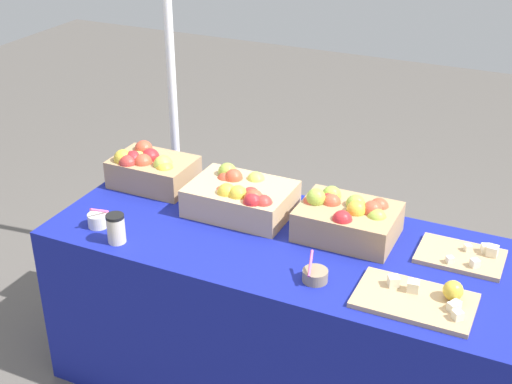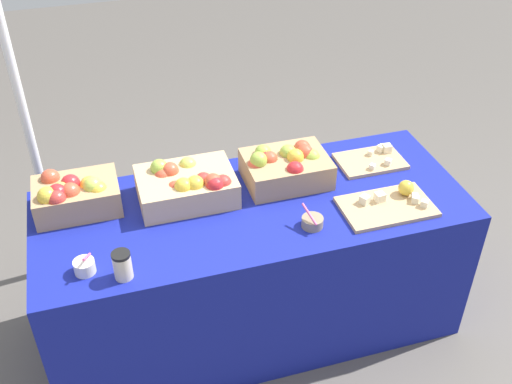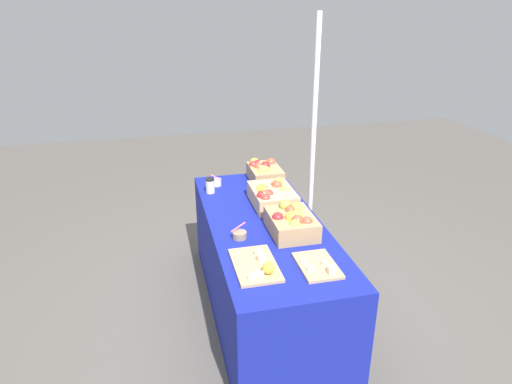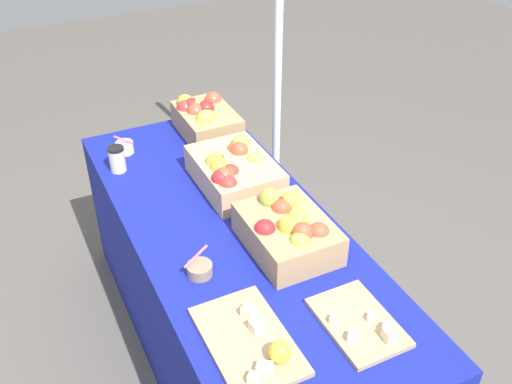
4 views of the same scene
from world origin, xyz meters
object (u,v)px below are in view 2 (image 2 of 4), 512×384
Objects in this scene: coffee_cup at (122,265)px; tent_pole at (21,102)px; apple_crate_middle at (187,185)px; cutting_board_front at (390,203)px; cutting_board_back at (372,160)px; apple_crate_left at (74,194)px; apple_crate_right at (285,166)px; sample_bowl_near at (312,222)px; sample_bowl_mid at (85,266)px.

tent_pole is at bearing 108.27° from coffee_cup.
cutting_board_front is at bearing -20.46° from apple_crate_middle.
cutting_board_back is 1.66m from tent_pole.
cutting_board_back is 2.65× the size of coffee_cup.
apple_crate_right is (0.93, -0.05, -0.01)m from apple_crate_left.
apple_crate_middle reaches higher than sample_bowl_near.
apple_crate_right reaches higher than apple_crate_middle.
apple_crate_right is 3.64× the size of sample_bowl_near.
apple_crate_right is 0.18× the size of tent_pole.
coffee_cup is (0.14, -0.07, 0.03)m from sample_bowl_mid.
apple_crate_left is 1.14× the size of cutting_board_back.
cutting_board_front is 1.17m from coffee_cup.
apple_crate_right is 0.35m from sample_bowl_near.
apple_crate_middle reaches higher than cutting_board_back.
apple_crate_left is 1.02m from sample_bowl_near.
tent_pole reaches higher than apple_crate_middle.
apple_crate_middle is 1.05× the size of cutting_board_front.
apple_crate_middle is 1.11× the size of apple_crate_right.
tent_pole is (-0.32, 0.97, 0.24)m from coffee_cup.
sample_bowl_near is at bearing -89.70° from apple_crate_right.
coffee_cup is at bearing -72.87° from apple_crate_left.
coffee_cup is (-1.16, -0.10, 0.04)m from cutting_board_front.
cutting_board_front is at bearing -15.69° from apple_crate_left.
sample_bowl_mid is 0.16m from coffee_cup.
apple_crate_middle is 0.88m from tent_pole.
tent_pole is at bearing 153.96° from apple_crate_right.
sample_bowl_mid is (-0.93, -0.01, 0.01)m from sample_bowl_near.
coffee_cup is at bearing -128.67° from apple_crate_middle.
sample_bowl_mid is at bearing -179.51° from sample_bowl_near.
tent_pole reaches higher than cutting_board_back.
sample_bowl_mid is (0.01, -0.40, -0.06)m from apple_crate_left.
sample_bowl_near is at bearing -175.66° from cutting_board_front.
sample_bowl_mid reaches higher than sample_bowl_near.
sample_bowl_mid is 0.87× the size of coffee_cup.
apple_crate_middle is 0.89m from cutting_board_front.
tent_pole reaches higher than apple_crate_right.
coffee_cup reaches higher than sample_bowl_mid.
apple_crate_left is 3.46× the size of sample_bowl_mid.
apple_crate_left is 0.49m from coffee_cup.
sample_bowl_mid is (-0.93, -0.36, -0.05)m from apple_crate_right.
apple_crate_middle is 0.53m from coffee_cup.
apple_crate_right is at bearing -2.85° from apple_crate_left.
sample_bowl_near is 1.01× the size of sample_bowl_mid.
apple_crate_right is 3.66× the size of sample_bowl_mid.
coffee_cup is at bearing -160.20° from cutting_board_back.
tent_pole is (-1.55, 0.52, 0.29)m from cutting_board_back.
apple_crate_left is at bearing 107.13° from coffee_cup.
apple_crate_left is 0.57m from tent_pole.
apple_crate_left reaches higher than cutting_board_front.
cutting_board_back is at bearing 15.30° from sample_bowl_mid.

